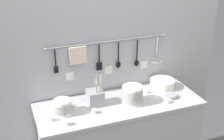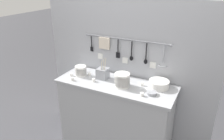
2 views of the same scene
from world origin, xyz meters
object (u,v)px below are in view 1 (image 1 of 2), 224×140
cup_edge_near (55,106)px  cup_beside_plates (74,107)px  steel_mixing_bowl (171,96)px  plate_stack (162,84)px  cup_by_caddy (147,91)px  bowl_stack_short_front (132,95)px  bowl_stack_tall_left (63,107)px  cup_centre (167,101)px  cup_back_left (94,111)px  cup_front_left (67,123)px  cutlery_caddy (95,98)px  cup_front_right (51,119)px

cup_edge_near → cup_beside_plates: bearing=-25.1°
steel_mixing_bowl → cup_beside_plates: cup_beside_plates is taller
plate_stack → cup_by_caddy: 0.18m
plate_stack → bowl_stack_short_front: bearing=-156.5°
bowl_stack_tall_left → cup_centre: (0.84, -0.14, -0.04)m
cup_back_left → cup_centre: bearing=-5.9°
cup_back_left → cup_front_left: 0.25m
cup_centre → cutlery_caddy: bearing=161.1°
cup_by_caddy → cup_edge_near: bearing=177.9°
steel_mixing_bowl → cup_centre: cup_centre is taller
cup_front_right → cup_centre: size_ratio=1.00×
bowl_stack_short_front → cup_beside_plates: bowl_stack_short_front is taller
bowl_stack_tall_left → cup_edge_near: size_ratio=3.55×
cup_front_left → steel_mixing_bowl: bearing=5.9°
cup_front_right → cup_by_caddy: same height
bowl_stack_short_front → cup_beside_plates: 0.48m
bowl_stack_short_front → steel_mixing_bowl: bowl_stack_short_front is taller
cup_front_right → cup_edge_near: 0.18m
cup_by_caddy → cup_back_left: bearing=-163.7°
steel_mixing_bowl → cutlery_caddy: bearing=169.7°
cup_edge_near → cup_back_left: same height
cup_beside_plates → plate_stack: bearing=5.4°
cup_by_caddy → bowl_stack_short_front: bearing=-148.9°
steel_mixing_bowl → cup_beside_plates: size_ratio=2.67×
bowl_stack_short_front → cup_front_right: 0.68m
cup_back_left → cup_centre: 0.62m
cup_back_left → cup_front_left: (-0.24, -0.09, 0.00)m
bowl_stack_short_front → cup_beside_plates: size_ratio=4.33×
cup_centre → cup_back_left: bearing=174.1°
bowl_stack_tall_left → cup_beside_plates: (0.10, 0.04, -0.04)m
plate_stack → steel_mixing_bowl: plate_stack is taller
cup_front_left → cutlery_caddy: bearing=36.5°
bowl_stack_tall_left → cup_by_caddy: bearing=6.0°
cutlery_caddy → cup_edge_near: cutlery_caddy is taller
cup_centre → cup_front_left: (-0.85, -0.02, 0.00)m
cup_edge_near → cup_beside_plates: (0.14, -0.07, 0.00)m
plate_stack → cup_front_left: bearing=-163.3°
cup_centre → bowl_stack_short_front: bearing=159.0°
bowl_stack_tall_left → cup_beside_plates: 0.12m
cup_front_right → cup_back_left: bearing=-2.3°
cup_edge_near → cup_front_left: 0.27m
cup_front_right → cup_edge_near: bearing=70.9°
cutlery_caddy → cup_centre: bearing=-18.9°
bowl_stack_tall_left → plate_stack: 0.95m
bowl_stack_tall_left → cup_edge_near: bowl_stack_tall_left is taller
cup_front_left → plate_stack: bearing=16.7°
steel_mixing_bowl → cutlery_caddy: 0.65m
cup_beside_plates → cup_by_caddy: size_ratio=1.00×
cup_front_left → cup_by_caddy: bearing=17.4°
bowl_stack_tall_left → cup_front_left: size_ratio=3.55×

